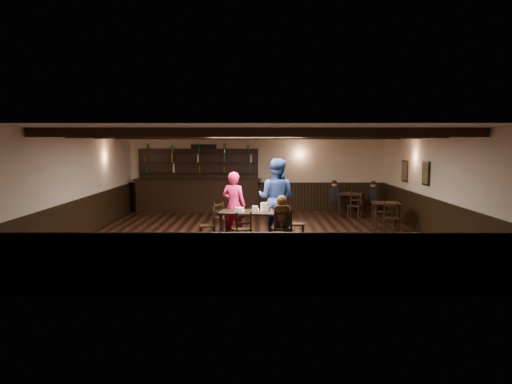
{
  "coord_description": "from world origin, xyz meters",
  "views": [
    {
      "loc": [
        0.02,
        -12.69,
        2.39
      ],
      "look_at": [
        -0.03,
        0.2,
        1.13
      ],
      "focal_mm": 35.0,
      "sensor_mm": 36.0,
      "label": 1
    }
  ],
  "objects_px": {
    "woman_pink": "(234,205)",
    "man_blue": "(276,198)",
    "chair_near_right": "(282,226)",
    "dining_table": "(255,214)",
    "cake": "(240,209)",
    "chair_near_left": "(243,227)",
    "bar_counter": "(198,191)"
  },
  "relations": [
    {
      "from": "cake",
      "to": "bar_counter",
      "type": "xyz_separation_m",
      "value": [
        -1.66,
        5.41,
        -0.06
      ]
    },
    {
      "from": "dining_table",
      "to": "chair_near_left",
      "type": "bearing_deg",
      "value": -113.26
    },
    {
      "from": "woman_pink",
      "to": "man_blue",
      "type": "xyz_separation_m",
      "value": [
        1.07,
        0.04,
        0.17
      ]
    },
    {
      "from": "chair_near_left",
      "to": "bar_counter",
      "type": "relative_size",
      "value": 0.19
    },
    {
      "from": "dining_table",
      "to": "cake",
      "type": "distance_m",
      "value": 0.41
    },
    {
      "from": "chair_near_left",
      "to": "chair_near_right",
      "type": "bearing_deg",
      "value": -9.46
    },
    {
      "from": "man_blue",
      "to": "cake",
      "type": "distance_m",
      "value": 1.05
    },
    {
      "from": "cake",
      "to": "bar_counter",
      "type": "height_order",
      "value": "bar_counter"
    },
    {
      "from": "dining_table",
      "to": "chair_near_left",
      "type": "distance_m",
      "value": 0.77
    },
    {
      "from": "chair_near_right",
      "to": "dining_table",
      "type": "bearing_deg",
      "value": 126.18
    },
    {
      "from": "chair_near_right",
      "to": "bar_counter",
      "type": "relative_size",
      "value": 0.21
    },
    {
      "from": "chair_near_right",
      "to": "woman_pink",
      "type": "height_order",
      "value": "woman_pink"
    },
    {
      "from": "chair_near_right",
      "to": "chair_near_left",
      "type": "bearing_deg",
      "value": 170.54
    },
    {
      "from": "man_blue",
      "to": "chair_near_right",
      "type": "bearing_deg",
      "value": 115.24
    },
    {
      "from": "man_blue",
      "to": "bar_counter",
      "type": "distance_m",
      "value": 5.56
    },
    {
      "from": "cake",
      "to": "chair_near_left",
      "type": "bearing_deg",
      "value": -82.87
    },
    {
      "from": "dining_table",
      "to": "cake",
      "type": "bearing_deg",
      "value": 170.18
    },
    {
      "from": "chair_near_left",
      "to": "woman_pink",
      "type": "xyz_separation_m",
      "value": [
        -0.25,
        1.19,
        0.35
      ]
    },
    {
      "from": "chair_near_left",
      "to": "cake",
      "type": "xyz_separation_m",
      "value": [
        -0.09,
        0.75,
        0.3
      ]
    },
    {
      "from": "chair_near_right",
      "to": "bar_counter",
      "type": "height_order",
      "value": "bar_counter"
    },
    {
      "from": "dining_table",
      "to": "chair_near_left",
      "type": "height_order",
      "value": "chair_near_left"
    },
    {
      "from": "chair_near_left",
      "to": "chair_near_right",
      "type": "xyz_separation_m",
      "value": [
        0.9,
        -0.15,
        0.05
      ]
    },
    {
      "from": "dining_table",
      "to": "bar_counter",
      "type": "bearing_deg",
      "value": 110.47
    },
    {
      "from": "chair_near_right",
      "to": "woman_pink",
      "type": "distance_m",
      "value": 1.8
    },
    {
      "from": "woman_pink",
      "to": "man_blue",
      "type": "bearing_deg",
      "value": -158.2
    },
    {
      "from": "chair_near_left",
      "to": "woman_pink",
      "type": "height_order",
      "value": "woman_pink"
    },
    {
      "from": "dining_table",
      "to": "bar_counter",
      "type": "relative_size",
      "value": 0.4
    },
    {
      "from": "chair_near_right",
      "to": "man_blue",
      "type": "bearing_deg",
      "value": 93.63
    },
    {
      "from": "dining_table",
      "to": "woman_pink",
      "type": "xyz_separation_m",
      "value": [
        -0.55,
        0.51,
        0.16
      ]
    },
    {
      "from": "dining_table",
      "to": "man_blue",
      "type": "xyz_separation_m",
      "value": [
        0.52,
        0.55,
        0.33
      ]
    },
    {
      "from": "chair_near_left",
      "to": "chair_near_right",
      "type": "relative_size",
      "value": 0.9
    },
    {
      "from": "woman_pink",
      "to": "cake",
      "type": "xyz_separation_m",
      "value": [
        0.16,
        -0.44,
        -0.05
      ]
    }
  ]
}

